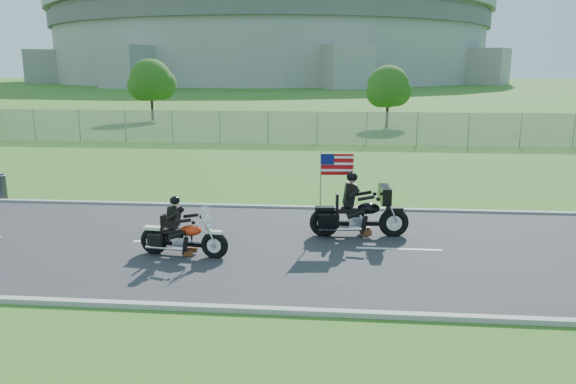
{
  "coord_description": "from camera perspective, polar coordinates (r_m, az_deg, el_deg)",
  "views": [
    {
      "loc": [
        2.43,
        -14.07,
        4.68
      ],
      "look_at": [
        1.11,
        0.0,
        1.5
      ],
      "focal_mm": 35.0,
      "sensor_mm": 36.0,
      "label": 1
    }
  ],
  "objects": [
    {
      "name": "motorcycle_lead",
      "position": [
        14.27,
        -10.7,
        -4.59
      ],
      "size": [
        2.33,
        0.73,
        1.57
      ],
      "rotation": [
        0.0,
        0.0,
        -0.12
      ],
      "color": "black",
      "rests_on": "ground"
    },
    {
      "name": "tree_fence_mid",
      "position": [
        50.85,
        -13.7,
        10.79
      ],
      "size": [
        3.96,
        3.69,
        5.3
      ],
      "color": "#382316",
      "rests_on": "ground"
    },
    {
      "name": "fence",
      "position": [
        35.07,
        -6.96,
        6.57
      ],
      "size": [
        60.0,
        0.03,
        2.0
      ],
      "primitive_type": "cube",
      "color": "gray",
      "rests_on": "ground"
    },
    {
      "name": "curb_north",
      "position": [
        18.86,
        -2.22,
        -1.53
      ],
      "size": [
        120.0,
        0.18,
        0.12
      ],
      "primitive_type": "cube",
      "color": "#9E9B93",
      "rests_on": "ground"
    },
    {
      "name": "motorcycle_follow",
      "position": [
        15.69,
        7.22,
        -2.37
      ],
      "size": [
        2.77,
        0.92,
        2.31
      ],
      "rotation": [
        0.0,
        0.0,
        0.08
      ],
      "color": "black",
      "rests_on": "ground"
    },
    {
      "name": "tree_fence_near",
      "position": [
        44.29,
        10.19,
        10.29
      ],
      "size": [
        3.52,
        3.28,
        4.75
      ],
      "color": "#382316",
      "rests_on": "ground"
    },
    {
      "name": "ground",
      "position": [
        15.03,
        -4.24,
        -5.5
      ],
      "size": [
        420.0,
        420.0,
        0.0
      ],
      "primitive_type": "plane",
      "color": "#23591C",
      "rests_on": "ground"
    },
    {
      "name": "stadium",
      "position": [
        185.76,
        -1.66,
        16.06
      ],
      "size": [
        140.4,
        140.4,
        29.2
      ],
      "color": "#A3A099",
      "rests_on": "ground"
    },
    {
      "name": "curb_south",
      "position": [
        11.31,
        -7.7,
        -11.62
      ],
      "size": [
        120.0,
        0.18,
        0.12
      ],
      "primitive_type": "cube",
      "color": "#9E9B93",
      "rests_on": "ground"
    },
    {
      "name": "road",
      "position": [
        15.02,
        -4.25,
        -5.43
      ],
      "size": [
        120.0,
        8.0,
        0.04
      ],
      "primitive_type": "cube",
      "color": "#28282B",
      "rests_on": "ground"
    }
  ]
}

